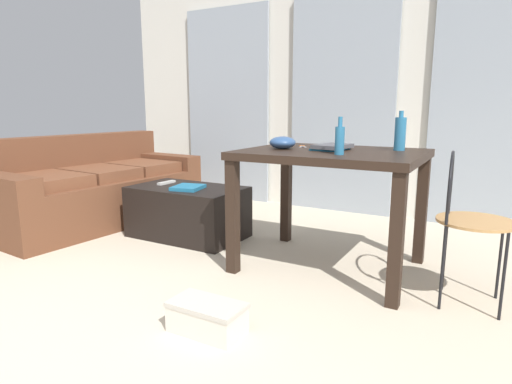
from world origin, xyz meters
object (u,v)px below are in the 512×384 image
at_px(bottle_near, 400,133).
at_px(magazine, 188,187).
at_px(coffee_table, 188,212).
at_px(bottle_far, 340,139).
at_px(scissors, 302,146).
at_px(book_stack, 332,147).
at_px(couch, 94,189).
at_px(wire_chair, 463,209).
at_px(bowl, 283,143).
at_px(tv_remote_primary, 166,183).
at_px(shoebox, 207,317).
at_px(craft_table, 332,168).

xyz_separation_m(bottle_near, magazine, (-1.58, -0.20, -0.47)).
distance_m(coffee_table, bottle_far, 1.58).
xyz_separation_m(scissors, magazine, (-0.93, -0.14, -0.36)).
bearing_deg(bottle_far, book_stack, 118.75).
xyz_separation_m(couch, book_stack, (2.35, -0.03, 0.50)).
bearing_deg(couch, wire_chair, -3.76).
distance_m(couch, bowl, 2.10).
relative_size(tv_remote_primary, shoebox, 0.52).
relative_size(couch, book_stack, 6.73).
xyz_separation_m(craft_table, bowl, (-0.33, -0.06, 0.16)).
distance_m(couch, wire_chair, 3.18).
relative_size(couch, scissors, 17.57).
distance_m(craft_table, bowl, 0.37).
bearing_deg(magazine, craft_table, -13.36).
distance_m(coffee_table, book_stack, 1.40).
bearing_deg(tv_remote_primary, book_stack, -1.86).
xyz_separation_m(wire_chair, magazine, (-2.01, 0.18, -0.09)).
height_order(coffee_table, tv_remote_primary, tv_remote_primary).
relative_size(coffee_table, bottle_far, 4.18).
height_order(coffee_table, shoebox, coffee_table).
bearing_deg(tv_remote_primary, craft_table, -2.72).
xyz_separation_m(book_stack, scissors, (-0.27, 0.14, -0.02)).
distance_m(bowl, magazine, 0.97).
bearing_deg(magazine, wire_chair, -17.40).
height_order(coffee_table, bottle_far, bottle_far).
distance_m(book_stack, tv_remote_primary, 1.57).
bearing_deg(bottle_near, magazine, -172.87).
bearing_deg(coffee_table, scissors, 3.87).
bearing_deg(book_stack, bottle_far, -61.25).
height_order(couch, shoebox, couch).
xyz_separation_m(bottle_far, shoebox, (-0.33, -0.90, -0.81)).
bearing_deg(wire_chair, bottle_far, -174.40).
distance_m(bowl, book_stack, 0.33).
bearing_deg(magazine, couch, 165.98).
bearing_deg(wire_chair, shoebox, -136.33).
relative_size(bottle_far, book_stack, 0.75).
relative_size(couch, wire_chair, 2.36).
relative_size(coffee_table, bowl, 5.24).
distance_m(craft_table, tv_remote_primary, 1.55).
height_order(bowl, tv_remote_primary, bowl).
distance_m(bottle_far, book_stack, 0.29).
distance_m(bottle_far, tv_remote_primary, 1.75).
distance_m(couch, tv_remote_primary, 0.84).
height_order(bottle_near, book_stack, bottle_near).
relative_size(tv_remote_primary, magazine, 0.78).
bearing_deg(wire_chair, bowl, 175.05).
distance_m(coffee_table, shoebox, 1.62).
bearing_deg(coffee_table, bottle_far, -12.76).
xyz_separation_m(bottle_near, bowl, (-0.71, -0.28, -0.07)).
distance_m(couch, scissors, 2.14).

